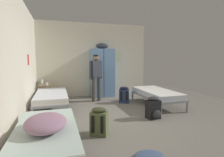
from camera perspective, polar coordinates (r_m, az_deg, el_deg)
ground_plane at (r=4.76m, az=1.00°, el=-11.80°), size 8.85×8.85×0.00m
room_backdrop at (r=5.54m, az=-15.07°, el=5.61°), size 4.39×5.59×2.86m
locker_bank at (r=7.01m, az=-3.11°, el=2.14°), size 0.90×0.55×2.07m
shelf_unit at (r=6.72m, az=-20.52°, el=-3.80°), size 0.38×0.30×0.57m
bed_left_rear at (r=5.57m, az=-18.65°, el=-5.39°), size 0.90×1.90×0.49m
bed_left_front at (r=2.92m, az=-20.11°, el=-16.25°), size 0.90×1.90×0.49m
bed_right at (r=5.88m, az=13.92°, el=-4.65°), size 0.90×1.90×0.49m
bedding_heap at (r=2.71m, az=-20.29°, el=-13.04°), size 0.57×0.71×0.22m
person_traveler at (r=6.22m, az=-5.08°, el=1.68°), size 0.49×0.32×1.62m
water_bottle at (r=6.70m, az=-21.30°, el=-1.06°), size 0.07×0.07×0.22m
lotion_bottle at (r=6.64m, az=-20.03°, el=-1.44°), size 0.06×0.06×0.13m
backpack_navy at (r=6.08m, az=3.87°, el=-5.27°), size 0.39×0.40×0.55m
backpack_black at (r=4.62m, az=12.99°, el=-9.17°), size 0.34×0.36×0.55m
backpack_olive at (r=3.60m, az=-4.06°, el=-13.51°), size 0.40×0.41×0.55m
clothes_pile_denim at (r=2.94m, az=11.76°, el=-23.17°), size 0.47×0.39×0.08m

